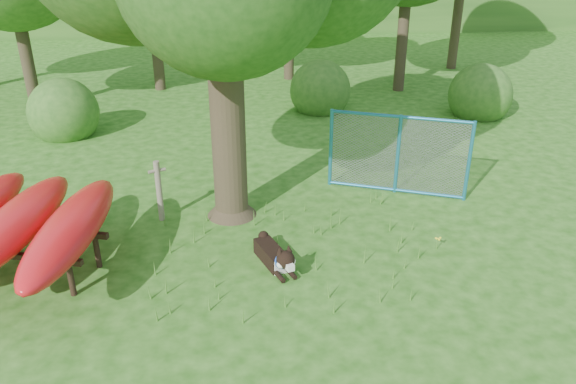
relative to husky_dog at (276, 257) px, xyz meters
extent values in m
plane|color=#1E5410|center=(0.06, -0.51, -0.20)|extent=(80.00, 80.00, 0.00)
cylinder|color=#31281B|center=(-0.67, 1.93, 2.23)|extent=(0.79, 0.79, 4.85)
cone|color=#31281B|center=(-0.67, 1.93, 0.04)|extent=(1.19, 1.19, 0.49)
cylinder|color=#31281B|center=(-0.13, 1.73, 2.91)|extent=(1.37, 0.18, 1.03)
cylinder|color=#31281B|center=(-1.07, 2.27, 3.30)|extent=(0.86, 0.97, 0.99)
cylinder|color=#6F6553|center=(-1.98, 1.86, 0.39)|extent=(0.14, 0.14, 1.18)
cylinder|color=#6F6553|center=(-1.98, 1.86, 0.80)|extent=(0.32, 0.18, 0.06)
cylinder|color=black|center=(-3.06, -0.43, 0.08)|extent=(0.11, 0.11, 0.56)
cylinder|color=black|center=(-2.83, 0.32, 0.08)|extent=(0.11, 0.11, 0.56)
cube|color=black|center=(-4.23, 0.75, 0.39)|extent=(3.26, 1.06, 0.09)
ellipsoid|color=red|center=(-3.92, 0.24, 0.70)|extent=(1.29, 3.45, 0.54)
ellipsoid|color=red|center=(-3.05, -0.02, 0.70)|extent=(1.18, 3.44, 0.54)
cube|color=black|center=(-0.07, 0.18, -0.06)|extent=(0.54, 0.84, 0.27)
cube|color=white|center=(0.05, -0.14, -0.08)|extent=(0.29, 0.23, 0.25)
sphere|color=black|center=(0.12, -0.33, 0.14)|extent=(0.29, 0.29, 0.29)
cube|color=white|center=(0.16, -0.45, 0.09)|extent=(0.16, 0.19, 0.10)
sphere|color=white|center=(0.04, -0.38, 0.09)|extent=(0.13, 0.13, 0.13)
sphere|color=white|center=(0.21, -0.32, 0.09)|extent=(0.13, 0.13, 0.13)
cone|color=black|center=(0.03, -0.31, 0.29)|extent=(0.12, 0.13, 0.14)
cone|color=black|center=(0.17, -0.26, 0.29)|extent=(0.15, 0.16, 0.14)
cylinder|color=black|center=(0.01, -0.33, -0.14)|extent=(0.19, 0.34, 0.08)
cylinder|color=black|center=(0.20, -0.26, -0.14)|extent=(0.19, 0.34, 0.08)
sphere|color=black|center=(-0.16, 0.60, 0.05)|extent=(0.18, 0.18, 0.18)
torus|color=blue|center=(0.09, -0.24, 0.07)|extent=(0.29, 0.17, 0.28)
cylinder|color=teal|center=(1.42, 3.12, 0.63)|extent=(0.10, 0.10, 1.65)
cylinder|color=teal|center=(2.69, 2.59, 0.63)|extent=(0.10, 0.10, 1.65)
cylinder|color=teal|center=(3.96, 2.07, 0.63)|extent=(0.10, 0.10, 1.65)
cylinder|color=teal|center=(2.69, 2.59, 1.42)|extent=(2.57, 1.11, 0.06)
cylinder|color=teal|center=(2.69, 2.59, -0.15)|extent=(2.57, 1.11, 0.06)
plane|color=gray|center=(2.69, 2.59, 0.63)|extent=(2.54, 1.05, 2.75)
cylinder|color=#477E29|center=(2.76, 0.27, -0.10)|extent=(0.02, 0.02, 0.20)
sphere|color=yellow|center=(2.76, 0.27, 0.00)|extent=(0.04, 0.04, 0.04)
sphere|color=yellow|center=(2.81, 0.28, 0.01)|extent=(0.04, 0.04, 0.04)
sphere|color=yellow|center=(2.74, 0.31, -0.01)|extent=(0.04, 0.04, 0.04)
sphere|color=yellow|center=(2.78, 0.24, 0.00)|extent=(0.04, 0.04, 0.04)
sphere|color=yellow|center=(2.74, 0.26, 0.01)|extent=(0.04, 0.04, 0.04)
cylinder|color=#31281B|center=(-6.44, 9.49, 1.90)|extent=(0.36, 0.36, 4.20)
cylinder|color=#31281B|center=(-2.94, 11.49, 2.43)|extent=(0.36, 0.36, 5.25)
cylinder|color=#31281B|center=(1.56, 12.49, 1.73)|extent=(0.36, 0.36, 3.85)
cylinder|color=#31281B|center=(5.06, 10.49, 2.18)|extent=(0.36, 0.36, 4.76)
cylinder|color=#31281B|center=(8.06, 13.49, 2.25)|extent=(0.36, 0.36, 4.90)
sphere|color=#2C5C1E|center=(-4.94, 6.99, -0.20)|extent=(1.80, 1.80, 1.80)
sphere|color=#2C5C1E|center=(6.56, 7.49, -0.20)|extent=(1.80, 1.80, 1.80)
sphere|color=#2C5C1E|center=(2.06, 8.49, -0.20)|extent=(1.80, 1.80, 1.80)
camera|label=1|loc=(-0.63, -7.63, 4.73)|focal=35.00mm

